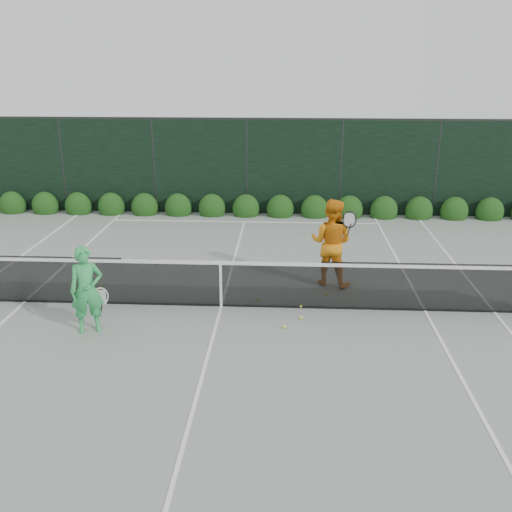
{
  "coord_description": "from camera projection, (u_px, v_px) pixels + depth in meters",
  "views": [
    {
      "loc": [
        1.29,
        -10.63,
        4.79
      ],
      "look_at": [
        0.7,
        0.3,
        1.0
      ],
      "focal_mm": 40.0,
      "sensor_mm": 36.0,
      "label": 1
    }
  ],
  "objects": [
    {
      "name": "ground",
      "position": [
        221.0,
        306.0,
        11.66
      ],
      "size": [
        80.0,
        80.0,
        0.0
      ],
      "primitive_type": "plane",
      "color": "gray",
      "rests_on": "ground"
    },
    {
      "name": "tennis_net",
      "position": [
        220.0,
        282.0,
        11.49
      ],
      "size": [
        12.9,
        0.1,
        1.07
      ],
      "color": "black",
      "rests_on": "ground"
    },
    {
      "name": "player_woman",
      "position": [
        87.0,
        290.0,
        10.36
      ],
      "size": [
        0.7,
        0.58,
        1.63
      ],
      "rotation": [
        0.0,
        0.0,
        0.37
      ],
      "color": "green",
      "rests_on": "ground"
    },
    {
      "name": "player_man",
      "position": [
        331.0,
        243.0,
        12.49
      ],
      "size": [
        1.15,
        1.02,
        1.96
      ],
      "rotation": [
        0.0,
        0.0,
        2.79
      ],
      "color": "orange",
      "rests_on": "ground"
    },
    {
      "name": "court_lines",
      "position": [
        221.0,
        306.0,
        11.66
      ],
      "size": [
        11.03,
        23.83,
        0.01
      ],
      "color": "white",
      "rests_on": "ground"
    },
    {
      "name": "windscreen_fence",
      "position": [
        199.0,
        288.0,
        8.6
      ],
      "size": [
        32.0,
        21.07,
        3.06
      ],
      "color": "black",
      "rests_on": "ground"
    },
    {
      "name": "hedge_row",
      "position": [
        246.0,
        209.0,
        18.33
      ],
      "size": [
        31.66,
        0.65,
        0.94
      ],
      "color": "#13340E",
      "rests_on": "ground"
    },
    {
      "name": "tennis_balls",
      "position": [
        234.0,
        304.0,
        11.7
      ],
      "size": [
        5.21,
        1.9,
        0.07
      ],
      "color": "#D8F736",
      "rests_on": "ground"
    }
  ]
}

